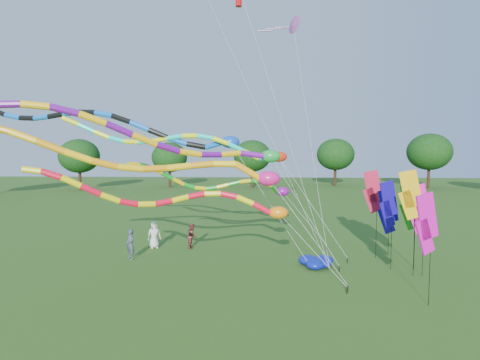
# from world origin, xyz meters

# --- Properties ---
(ground) EXTENTS (160.00, 160.00, 0.00)m
(ground) POSITION_xyz_m (0.00, 0.00, 0.00)
(ground) COLOR #2C5616
(ground) RESTS_ON ground
(tree_ring) EXTENTS (116.53, 119.90, 9.65)m
(tree_ring) POSITION_xyz_m (-0.66, 2.73, 5.43)
(tree_ring) COLOR #382314
(tree_ring) RESTS_ON ground
(tube_kite_red) EXTENTS (12.29, 3.02, 6.10)m
(tube_kite_red) POSITION_xyz_m (-3.74, 0.04, 4.18)
(tube_kite_red) COLOR black
(tube_kite_red) RESTS_ON ground
(tube_kite_orange) EXTENTS (16.92, 3.12, 8.04)m
(tube_kite_orange) POSITION_xyz_m (-5.83, 0.07, 5.85)
(tube_kite_orange) COLOR black
(tube_kite_orange) RESTS_ON ground
(tube_kite_purple) EXTENTS (16.46, 6.83, 8.69)m
(tube_kite_purple) POSITION_xyz_m (-5.51, 0.70, 6.72)
(tube_kite_purple) COLOR black
(tube_kite_purple) RESTS_ON ground
(tube_kite_blue) EXTENTS (17.65, 1.79, 9.22)m
(tube_kite_blue) POSITION_xyz_m (-7.81, 5.24, 7.38)
(tube_kite_blue) COLOR black
(tube_kite_blue) RESTS_ON ground
(tube_kite_cyan) EXTENTS (14.97, 1.50, 8.49)m
(tube_kite_cyan) POSITION_xyz_m (-4.26, 5.11, 6.50)
(tube_kite_cyan) COLOR black
(tube_kite_cyan) RESTS_ON ground
(tube_kite_green) EXTENTS (10.83, 4.63, 6.11)m
(tube_kite_green) POSITION_xyz_m (-2.59, 6.49, 4.30)
(tube_kite_green) COLOR black
(tube_kite_green) RESTS_ON ground
(delta_kite_high_c) EXTENTS (3.75, 6.86, 15.19)m
(delta_kite_high_c) POSITION_xyz_m (1.01, 10.08, 14.11)
(delta_kite_high_c) COLOR black
(delta_kite_high_c) RESTS_ON ground
(banner_pole_blue_b) EXTENTS (1.16, 0.17, 4.19)m
(banner_pole_blue_b) POSITION_xyz_m (5.88, 5.93, 2.93)
(banner_pole_blue_b) COLOR black
(banner_pole_blue_b) RESTS_ON ground
(banner_pole_blue_a) EXTENTS (1.10, 0.51, 4.69)m
(banner_pole_blue_a) POSITION_xyz_m (5.58, 4.87, 3.43)
(banner_pole_blue_a) COLOR black
(banner_pole_blue_a) RESTS_ON ground
(banner_pole_green) EXTENTS (1.10, 0.52, 4.54)m
(banner_pole_green) POSITION_xyz_m (6.84, 5.27, 3.28)
(banner_pole_green) COLOR black
(banner_pole_green) RESTS_ON ground
(banner_pole_magenta_b) EXTENTS (1.13, 0.43, 4.60)m
(banner_pole_magenta_b) POSITION_xyz_m (6.76, 4.00, 3.34)
(banner_pole_magenta_b) COLOR black
(banner_pole_magenta_b) RESTS_ON ground
(banner_pole_red) EXTENTS (1.15, 0.32, 5.11)m
(banner_pole_red) POSITION_xyz_m (5.43, 7.30, 3.84)
(banner_pole_red) COLOR black
(banner_pole_red) RESTS_ON ground
(banner_pole_magenta_a) EXTENTS (1.10, 0.53, 4.57)m
(banner_pole_magenta_a) POSITION_xyz_m (5.54, -0.00, 3.31)
(banner_pole_magenta_a) COLOR black
(banner_pole_magenta_a) RESTS_ON ground
(banner_pole_orange) EXTENTS (1.13, 0.43, 5.28)m
(banner_pole_orange) POSITION_xyz_m (6.35, 4.02, 4.01)
(banner_pole_orange) COLOR black
(banner_pole_orange) RESTS_ON ground
(banner_pole_violet) EXTENTS (1.15, 0.30, 4.35)m
(banner_pole_violet) POSITION_xyz_m (6.31, 7.87, 3.09)
(banner_pole_violet) COLOR black
(banner_pole_violet) RESTS_ON ground
(blue_nylon_heap) EXTENTS (1.59, 1.24, 0.52)m
(blue_nylon_heap) POSITION_xyz_m (1.92, 5.20, 0.24)
(blue_nylon_heap) COLOR #0B1B9A
(blue_nylon_heap) RESTS_ON ground
(person_a) EXTENTS (0.99, 0.86, 1.71)m
(person_a) POSITION_xyz_m (-7.75, 8.91, 0.86)
(person_a) COLOR silver
(person_a) RESTS_ON ground
(person_b) EXTENTS (0.75, 0.73, 1.74)m
(person_b) POSITION_xyz_m (-8.39, 6.22, 0.87)
(person_b) COLOR #3B4352
(person_b) RESTS_ON ground
(person_c) EXTENTS (0.61, 0.77, 1.56)m
(person_c) POSITION_xyz_m (-5.33, 9.06, 0.78)
(person_c) COLOR maroon
(person_c) RESTS_ON ground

